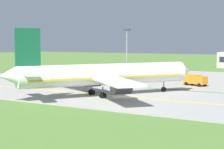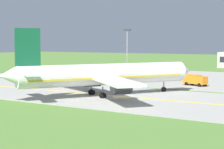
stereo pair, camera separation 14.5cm
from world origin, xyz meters
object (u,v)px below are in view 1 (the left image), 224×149
Objects in this scene: airplane_lead at (104,75)px; service_truck_catering at (195,80)px; apron_light_mast at (127,45)px; service_truck_baggage at (99,73)px.

airplane_lead is 5.55× the size of service_truck_catering.
airplane_lead is at bearing -109.79° from service_truck_catering.
apron_light_mast is at bearing 114.64° from airplane_lead.
airplane_lead is 5.63× the size of service_truck_baggage.
airplane_lead reaches higher than service_truck_baggage.
service_truck_catering is 0.43× the size of apron_light_mast.
service_truck_baggage is at bearing -80.81° from apron_light_mast.
service_truck_catering is at bearing 70.21° from airplane_lead.
airplane_lead is at bearing -55.30° from service_truck_baggage.
service_truck_baggage is 0.99× the size of service_truck_catering.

